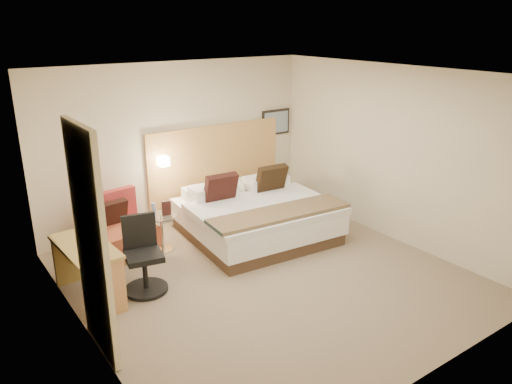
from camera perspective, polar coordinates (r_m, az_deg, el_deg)
floor at (r=6.89m, az=1.32°, el=-9.72°), size 4.80×5.00×0.02m
ceiling at (r=6.07m, az=1.52°, el=13.42°), size 4.80×5.00×0.02m
wall_back at (r=8.42m, az=-8.90°, el=5.39°), size 4.80×0.02×2.70m
wall_front at (r=4.73m, az=20.04°, el=-6.63°), size 4.80×0.02×2.70m
wall_left at (r=5.35m, az=-19.79°, el=-3.57°), size 0.02×5.00×2.70m
wall_right at (r=7.97m, az=15.48°, el=4.16°), size 0.02×5.00×2.70m
headboard_panel at (r=8.81m, az=-4.58°, el=3.48°), size 2.60×0.04×1.30m
art_frame at (r=9.41m, az=2.27°, el=7.98°), size 0.62×0.03×0.47m
art_canvas at (r=9.40m, az=2.34°, el=7.96°), size 0.54×0.01×0.39m
lamp_arm at (r=8.24m, az=-10.71°, el=3.56°), size 0.02×0.12×0.02m
lamp_shade at (r=8.19m, az=-10.54°, el=3.47°), size 0.15×0.15×0.15m
curtain at (r=5.19m, az=-18.32°, el=-5.67°), size 0.06×0.90×2.42m
bottle_a at (r=7.54m, az=-11.62°, el=-1.93°), size 0.07×0.07×0.20m
menu_folder at (r=7.52m, az=-10.20°, el=-1.80°), size 0.14×0.08×0.22m
bed at (r=7.98m, az=-0.06°, el=-2.73°), size 2.30×2.26×1.05m
lounge_chair at (r=7.67m, az=-15.38°, el=-4.25°), size 0.96×0.87×0.91m
side_table at (r=7.65m, az=-10.72°, el=-4.35°), size 0.60×0.60×0.56m
desk at (r=6.48m, az=-18.65°, el=-6.96°), size 0.60×1.19×0.73m
desk_chair at (r=6.56m, az=-12.74°, el=-7.70°), size 0.66×0.66×0.98m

